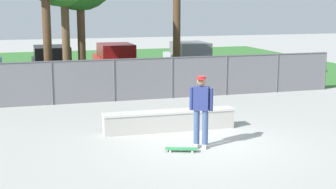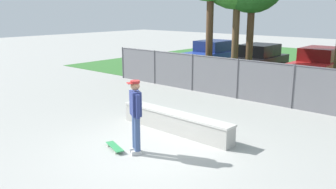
{
  "view_description": "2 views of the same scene",
  "coord_description": "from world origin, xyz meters",
  "px_view_note": "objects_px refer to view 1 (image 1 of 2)",
  "views": [
    {
      "loc": [
        -4.36,
        -11.66,
        3.64
      ],
      "look_at": [
        -0.61,
        0.98,
        1.18
      ],
      "focal_mm": 52.7,
      "sensor_mm": 36.0,
      "label": 1
    },
    {
      "loc": [
        5.93,
        -6.02,
        3.48
      ],
      "look_at": [
        -0.3,
        1.13,
        1.22
      ],
      "focal_mm": 38.13,
      "sensor_mm": 36.0,
      "label": 2
    }
  ],
  "objects_px": {
    "concrete_ledge": "(169,121)",
    "car_red": "(116,61)",
    "car_black": "(53,64)",
    "skateboarder": "(201,108)",
    "skateboard": "(181,149)",
    "car_silver": "(191,58)"
  },
  "relations": [
    {
      "from": "skateboard",
      "to": "concrete_ledge",
      "type": "bearing_deg",
      "value": 81.58
    },
    {
      "from": "concrete_ledge",
      "to": "car_red",
      "type": "xyz_separation_m",
      "value": [
        0.45,
        10.59,
        0.54
      ]
    },
    {
      "from": "skateboard",
      "to": "car_red",
      "type": "distance_m",
      "value": 12.68
    },
    {
      "from": "skateboarder",
      "to": "car_silver",
      "type": "bearing_deg",
      "value": 71.97
    },
    {
      "from": "car_black",
      "to": "concrete_ledge",
      "type": "bearing_deg",
      "value": -75.38
    },
    {
      "from": "concrete_ledge",
      "to": "skateboard",
      "type": "bearing_deg",
      "value": -98.42
    },
    {
      "from": "skateboarder",
      "to": "car_red",
      "type": "height_order",
      "value": "skateboarder"
    },
    {
      "from": "skateboarder",
      "to": "skateboard",
      "type": "xyz_separation_m",
      "value": [
        -0.58,
        -0.21,
        -0.96
      ]
    },
    {
      "from": "car_silver",
      "to": "car_black",
      "type": "bearing_deg",
      "value": -176.88
    },
    {
      "from": "skateboarder",
      "to": "car_black",
      "type": "bearing_deg",
      "value": 103.73
    },
    {
      "from": "skateboarder",
      "to": "car_black",
      "type": "distance_m",
      "value": 12.31
    },
    {
      "from": "concrete_ledge",
      "to": "car_black",
      "type": "bearing_deg",
      "value": 104.62
    },
    {
      "from": "concrete_ledge",
      "to": "skateboard",
      "type": "distance_m",
      "value": 2.08
    },
    {
      "from": "skateboard",
      "to": "skateboarder",
      "type": "bearing_deg",
      "value": 19.43
    },
    {
      "from": "skateboarder",
      "to": "car_black",
      "type": "xyz_separation_m",
      "value": [
        -2.92,
        11.96,
        -0.19
      ]
    },
    {
      "from": "skateboarder",
      "to": "car_red",
      "type": "xyz_separation_m",
      "value": [
        0.17,
        12.43,
        -0.19
      ]
    },
    {
      "from": "concrete_ledge",
      "to": "skateboarder",
      "type": "relative_size",
      "value": 2.1
    },
    {
      "from": "skateboarder",
      "to": "skateboard",
      "type": "bearing_deg",
      "value": -160.57
    },
    {
      "from": "car_red",
      "to": "car_silver",
      "type": "relative_size",
      "value": 1.0
    },
    {
      "from": "skateboard",
      "to": "car_silver",
      "type": "bearing_deg",
      "value": 69.86
    },
    {
      "from": "concrete_ledge",
      "to": "car_red",
      "type": "distance_m",
      "value": 10.61
    },
    {
      "from": "car_red",
      "to": "car_silver",
      "type": "height_order",
      "value": "same"
    }
  ]
}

